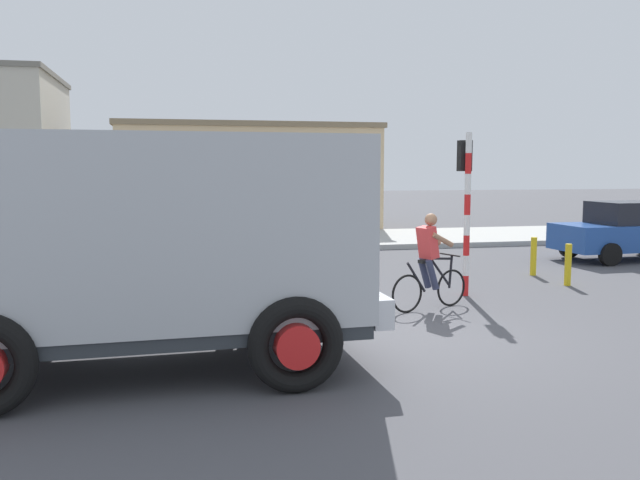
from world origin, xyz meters
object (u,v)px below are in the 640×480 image
(truck_foreground, at_px, (147,238))
(pedestrian_near_kerb, at_px, (145,234))
(bollard_near, at_px, (568,265))
(traffic_light_pole, at_px, (466,191))
(bollard_far, at_px, (533,256))
(car_red_near, at_px, (630,230))
(cyclist, at_px, (430,262))

(truck_foreground, height_order, pedestrian_near_kerb, truck_foreground)
(pedestrian_near_kerb, bearing_deg, bollard_near, -27.51)
(traffic_light_pole, height_order, pedestrian_near_kerb, traffic_light_pole)
(truck_foreground, bearing_deg, bollard_far, 33.40)
(bollard_near, relative_size, bollard_far, 1.00)
(traffic_light_pole, xyz_separation_m, car_red_near, (6.58, 3.70, -1.25))
(truck_foreground, relative_size, pedestrian_near_kerb, 3.39)
(traffic_light_pole, distance_m, pedestrian_near_kerb, 8.24)
(truck_foreground, distance_m, bollard_near, 9.61)
(bollard_near, xyz_separation_m, bollard_far, (0.00, 1.40, 0.00))
(truck_foreground, xyz_separation_m, traffic_light_pole, (5.93, 3.75, 0.40))
(cyclist, relative_size, pedestrian_near_kerb, 1.06)
(cyclist, distance_m, traffic_light_pole, 2.05)
(traffic_light_pole, bearing_deg, car_red_near, 29.39)
(car_red_near, height_order, pedestrian_near_kerb, pedestrian_near_kerb)
(truck_foreground, xyz_separation_m, bollard_near, (8.55, 4.23, -1.22))
(car_red_near, relative_size, bollard_near, 4.52)
(truck_foreground, relative_size, traffic_light_pole, 1.72)
(cyclist, bearing_deg, pedestrian_near_kerb, 129.16)
(car_red_near, distance_m, bollard_near, 5.11)
(cyclist, bearing_deg, truck_foreground, -151.27)
(truck_foreground, distance_m, cyclist, 5.46)
(traffic_light_pole, bearing_deg, pedestrian_near_kerb, 140.87)
(traffic_light_pole, distance_m, bollard_far, 3.61)
(traffic_light_pole, xyz_separation_m, bollard_near, (2.62, 0.49, -1.62))
(car_red_near, bearing_deg, cyclist, -147.99)
(traffic_light_pole, xyz_separation_m, bollard_far, (2.62, 1.89, -1.62))
(pedestrian_near_kerb, bearing_deg, traffic_light_pole, -39.13)
(cyclist, height_order, bollard_far, cyclist)
(bollard_far, bearing_deg, car_red_near, 24.67)
(traffic_light_pole, bearing_deg, cyclist, -136.01)
(traffic_light_pole, relative_size, car_red_near, 0.79)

